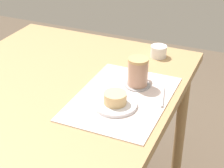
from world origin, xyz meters
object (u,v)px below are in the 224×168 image
object	(u,v)px
coffee_mug	(138,71)
pastry_plate	(115,104)
dining_table	(48,108)
pastry	(115,98)
sugar_bowl	(159,51)

from	to	relation	value
coffee_mug	pastry_plate	bearing A→B (deg)	172.92
dining_table	pastry	world-z (taller)	pastry
pastry_plate	coffee_mug	xyz separation A→B (m)	(0.17, -0.02, 0.05)
pastry	coffee_mug	distance (m)	0.17
pastry	coffee_mug	size ratio (longest dim) A/B	0.72
dining_table	pastry_plate	xyz separation A→B (m)	(0.01, -0.27, 0.08)
pastry	sugar_bowl	size ratio (longest dim) A/B	1.12
pastry_plate	pastry	bearing A→B (deg)	0.00
coffee_mug	dining_table	bearing A→B (deg)	120.46
pastry_plate	pastry	size ratio (longest dim) A/B	1.92
pastry_plate	sugar_bowl	xyz separation A→B (m)	(0.44, -0.01, 0.02)
pastry_plate	sugar_bowl	size ratio (longest dim) A/B	2.15
pastry	sugar_bowl	world-z (taller)	pastry
dining_table	coffee_mug	size ratio (longest dim) A/B	10.42
pastry	coffee_mug	world-z (taller)	coffee_mug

